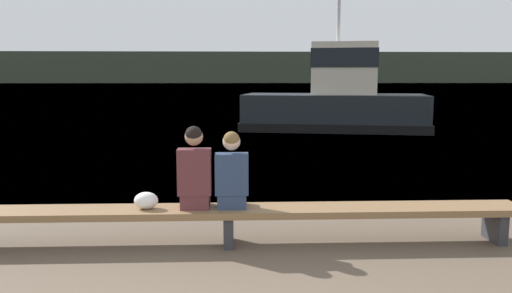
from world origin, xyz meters
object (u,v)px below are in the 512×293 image
at_px(tugboat_red, 336,103).
at_px(bench_main, 229,214).
at_px(person_right, 232,174).
at_px(shopping_bag, 146,200).
at_px(person_left, 195,171).

bearing_deg(tugboat_red, bench_main, 174.69).
height_order(person_right, shopping_bag, person_right).
height_order(person_right, tugboat_red, tugboat_red).
distance_m(bench_main, shopping_bag, 1.04).
distance_m(person_right, tugboat_red, 14.00).
distance_m(shopping_bag, tugboat_red, 14.35).
bearing_deg(shopping_bag, person_right, 0.20).
relative_size(person_left, tugboat_red, 0.14).
bearing_deg(bench_main, person_left, -179.61).
bearing_deg(person_left, tugboat_red, 71.62).
relative_size(bench_main, person_left, 7.20).
xyz_separation_m(person_left, person_right, (0.46, 0.00, -0.04)).
relative_size(person_left, shopping_bag, 3.50).
bearing_deg(shopping_bag, bench_main, 0.28).
distance_m(person_right, shopping_bag, 1.11).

